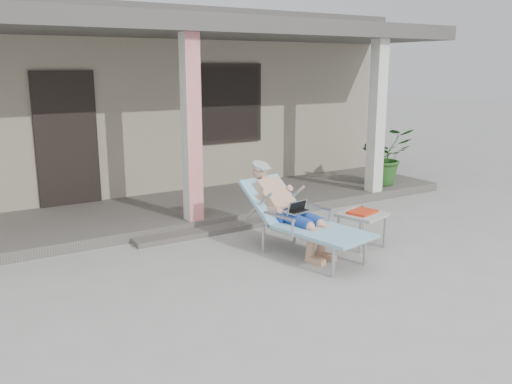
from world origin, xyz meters
TOP-DOWN VIEW (x-y plane):
  - ground at (0.00, 0.00)m, footprint 60.00×60.00m
  - house at (0.00, 6.50)m, footprint 10.40×5.40m
  - porch_deck at (0.00, 3.00)m, footprint 10.00×2.00m
  - porch_overhang at (0.00, 2.95)m, footprint 10.00×2.30m
  - porch_step at (0.00, 1.85)m, footprint 2.00×0.30m
  - lounger at (0.66, 0.57)m, footprint 1.00×1.87m
  - side_table at (1.56, 0.32)m, footprint 0.66×0.66m
  - potted_palm at (4.07, 2.49)m, footprint 1.17×1.08m

SIDE VIEW (x-z plane):
  - ground at x=0.00m, z-range 0.00..0.00m
  - porch_step at x=0.00m, z-range 0.00..0.07m
  - porch_deck at x=0.00m, z-range 0.00..0.15m
  - side_table at x=1.56m, z-range 0.16..0.64m
  - potted_palm at x=4.07m, z-range 0.15..1.22m
  - lounger at x=0.66m, z-range 0.14..1.31m
  - house at x=0.00m, z-range 0.02..3.32m
  - porch_overhang at x=0.00m, z-range 1.36..4.21m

